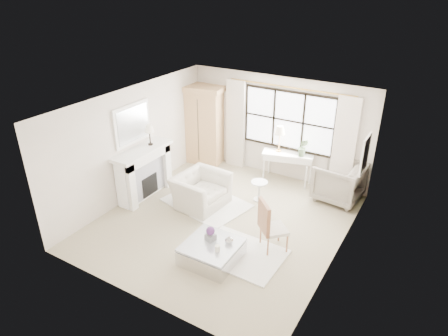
{
  "coord_description": "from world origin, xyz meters",
  "views": [
    {
      "loc": [
        3.85,
        -6.41,
        5.02
      ],
      "look_at": [
        -0.1,
        0.2,
        1.21
      ],
      "focal_mm": 32.0,
      "sensor_mm": 36.0,
      "label": 1
    }
  ],
  "objects_px": {
    "club_armchair": "(201,191)",
    "coffee_table": "(212,252)",
    "armoire": "(204,124)",
    "console_table": "(287,167)"
  },
  "relations": [
    {
      "from": "armoire",
      "to": "club_armchair",
      "type": "bearing_deg",
      "value": -67.05
    },
    {
      "from": "armoire",
      "to": "club_armchair",
      "type": "xyz_separation_m",
      "value": [
        1.27,
        -2.1,
        -0.75
      ]
    },
    {
      "from": "armoire",
      "to": "coffee_table",
      "type": "bearing_deg",
      "value": -63.19
    },
    {
      "from": "console_table",
      "to": "coffee_table",
      "type": "relative_size",
      "value": 1.36
    },
    {
      "from": "armoire",
      "to": "coffee_table",
      "type": "relative_size",
      "value": 2.21
    },
    {
      "from": "club_armchair",
      "to": "coffee_table",
      "type": "bearing_deg",
      "value": -135.31
    },
    {
      "from": "console_table",
      "to": "club_armchair",
      "type": "relative_size",
      "value": 1.15
    },
    {
      "from": "armoire",
      "to": "console_table",
      "type": "relative_size",
      "value": 1.63
    },
    {
      "from": "club_armchair",
      "to": "coffee_table",
      "type": "relative_size",
      "value": 1.18
    },
    {
      "from": "armoire",
      "to": "console_table",
      "type": "xyz_separation_m",
      "value": [
        2.53,
        0.09,
        -0.74
      ]
    }
  ]
}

